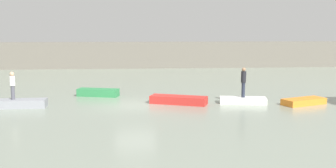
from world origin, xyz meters
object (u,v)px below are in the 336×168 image
at_px(rowboat_grey, 13,104).
at_px(person_white_shirt, 12,84).
at_px(person_dark_shirt, 243,81).
at_px(rowboat_green, 98,92).
at_px(rowboat_white, 243,100).
at_px(rowboat_orange, 304,101).
at_px(rowboat_red, 179,100).

xyz_separation_m(rowboat_grey, person_white_shirt, (-0.00, 0.00, 1.19)).
distance_m(rowboat_grey, person_dark_shirt, 14.17).
bearing_deg(rowboat_green, rowboat_white, -5.24).
xyz_separation_m(rowboat_green, person_white_shirt, (-4.72, -3.74, 1.18)).
relative_size(rowboat_grey, person_dark_shirt, 2.04).
bearing_deg(rowboat_green, person_dark_shirt, -5.24).
xyz_separation_m(rowboat_orange, person_white_shirt, (-17.80, 0.47, 1.24)).
bearing_deg(person_dark_shirt, rowboat_green, 159.51).
xyz_separation_m(rowboat_white, person_dark_shirt, (-0.00, -0.00, 1.26)).
bearing_deg(rowboat_white, rowboat_grey, -169.12).
bearing_deg(person_white_shirt, rowboat_grey, -1.79).
bearing_deg(person_white_shirt, rowboat_orange, -1.50).
distance_m(rowboat_green, person_dark_shirt, 10.10).
relative_size(rowboat_white, rowboat_orange, 1.03).
distance_m(rowboat_green, rowboat_white, 10.03).
bearing_deg(person_dark_shirt, person_white_shirt, -179.05).
height_order(rowboat_green, rowboat_orange, rowboat_green).
bearing_deg(rowboat_orange, rowboat_green, 140.51).
relative_size(rowboat_white, person_white_shirt, 1.74).
bearing_deg(rowboat_green, person_white_shirt, -126.32).
distance_m(rowboat_red, rowboat_white, 4.09).
xyz_separation_m(rowboat_red, person_white_shirt, (-10.02, -0.42, 1.19)).
distance_m(rowboat_grey, person_white_shirt, 1.19).
distance_m(rowboat_red, person_white_shirt, 10.10).
bearing_deg(person_dark_shirt, rowboat_white, 0.90).
xyz_separation_m(rowboat_green, rowboat_red, (5.30, -3.32, -0.01)).
bearing_deg(rowboat_red, rowboat_grey, -155.94).
relative_size(rowboat_white, person_dark_shirt, 1.54).
bearing_deg(person_white_shirt, person_dark_shirt, 0.95).
xyz_separation_m(rowboat_grey, rowboat_green, (4.72, 3.74, 0.01)).
xyz_separation_m(rowboat_red, rowboat_orange, (7.77, -0.89, -0.05)).
bearing_deg(rowboat_orange, rowboat_white, 147.60).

